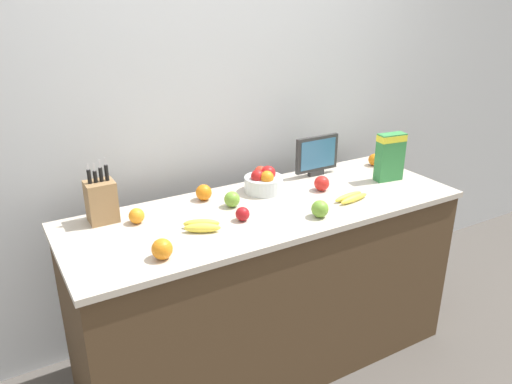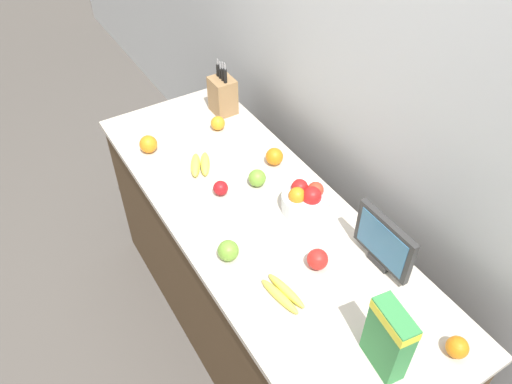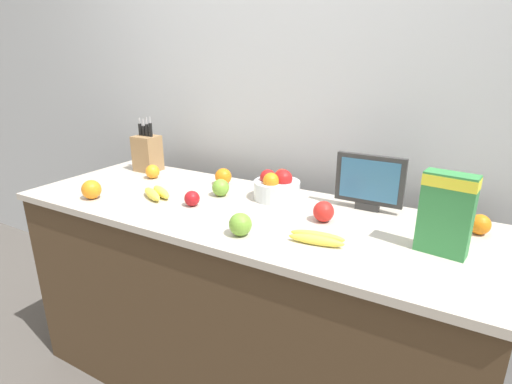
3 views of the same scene
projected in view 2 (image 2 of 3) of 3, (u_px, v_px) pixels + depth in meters
The scene contains 17 objects.
ground_plane at pixel (258, 332), 2.75m from camera, with size 14.00×14.00×0.00m, color #514C47.
wall_back at pixel (375, 101), 2.09m from camera, with size 9.00×0.06×2.60m.
counter at pixel (258, 280), 2.43m from camera, with size 2.01×0.72×0.94m.
knife_block at pixel (223, 95), 2.61m from camera, with size 0.13×0.11×0.30m.
small_monitor at pixel (383, 243), 1.82m from camera, with size 0.28×0.03×0.23m.
cereal_box at pixel (389, 337), 1.52m from camera, with size 0.17×0.09×0.27m.
fruit_bowl at pixel (306, 199), 2.09m from camera, with size 0.21×0.21×0.14m.
banana_bunch_left at pixel (200, 164), 2.32m from camera, with size 0.18×0.16×0.04m.
banana_bunch_right at pixel (283, 293), 1.79m from camera, with size 0.20×0.09×0.03m.
apple_rightmost at pixel (257, 178), 2.22m from camera, with size 0.08×0.08×0.08m, color #6B9E33.
apple_front at pixel (228, 251), 1.91m from camera, with size 0.08×0.08×0.08m, color #6B9E33.
apple_middle at pixel (221, 188), 2.18m from camera, with size 0.07×0.07×0.07m, color #A31419.
apple_by_knife_block at pixel (318, 259), 1.88m from camera, with size 0.08×0.08×0.08m, color red.
orange_mid_left at pixel (274, 157), 2.33m from camera, with size 0.08×0.08×0.08m, color orange.
orange_mid_right at pixel (218, 123), 2.53m from camera, with size 0.07×0.07×0.07m, color orange.
orange_front_right at pixel (457, 347), 1.61m from camera, with size 0.07×0.07×0.07m, color orange.
orange_back_center at pixel (148, 144), 2.39m from camera, with size 0.09×0.09×0.09m, color orange.
Camera 2 is at (1.27, -0.79, 2.44)m, focal length 35.00 mm.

